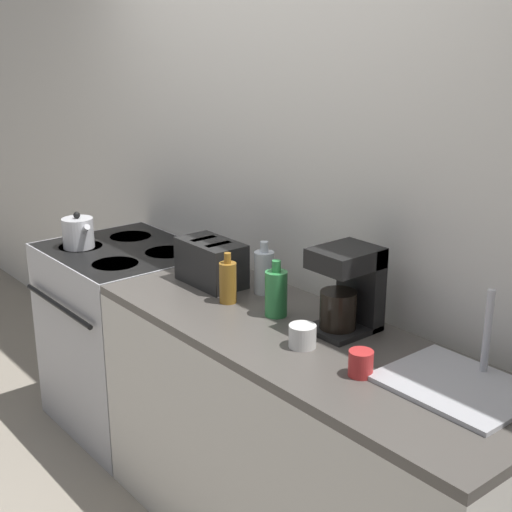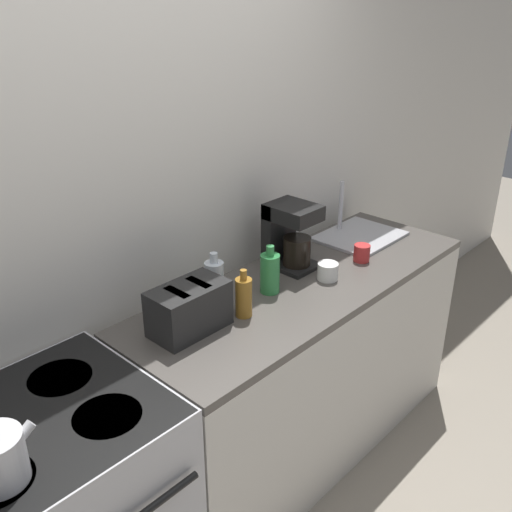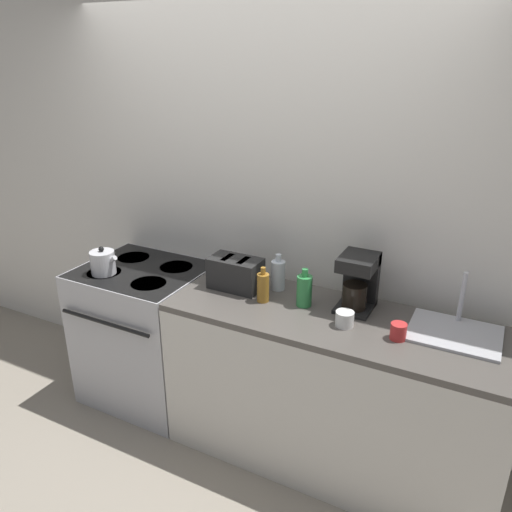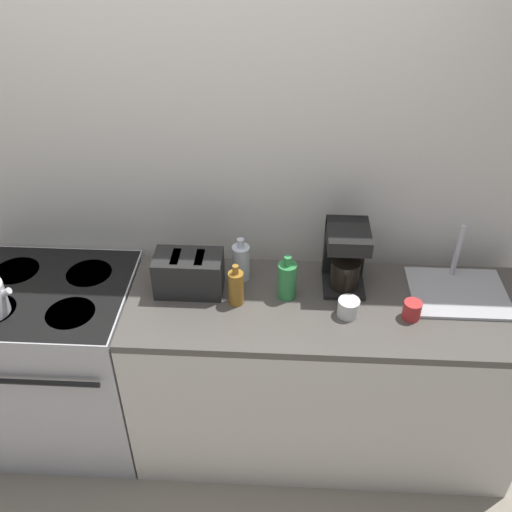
# 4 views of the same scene
# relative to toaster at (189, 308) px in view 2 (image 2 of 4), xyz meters

# --- Properties ---
(wall_back) EXTENTS (8.00, 0.05, 2.60)m
(wall_back) POSITION_rel_toaster_xyz_m (-0.01, 0.34, 0.27)
(wall_back) COLOR silver
(wall_back) RESTS_ON ground_plane
(counter_block) EXTENTS (1.80, 0.62, 0.93)m
(counter_block) POSITION_rel_toaster_xyz_m (0.63, -0.07, -0.56)
(counter_block) COLOR silver
(counter_block) RESTS_ON ground_plane
(toaster) EXTENTS (0.30, 0.17, 0.18)m
(toaster) POSITION_rel_toaster_xyz_m (0.00, 0.00, 0.00)
(toaster) COLOR black
(toaster) RESTS_ON counter_block
(coffee_maker) EXTENTS (0.19, 0.23, 0.31)m
(coffee_maker) POSITION_rel_toaster_xyz_m (0.69, 0.10, 0.07)
(coffee_maker) COLOR black
(coffee_maker) RESTS_ON counter_block
(sink_tray) EXTENTS (0.43, 0.35, 0.28)m
(sink_tray) POSITION_rel_toaster_xyz_m (1.21, 0.04, -0.08)
(sink_tray) COLOR #B7B7BC
(sink_tray) RESTS_ON counter_block
(bottle_green) EXTENTS (0.08, 0.08, 0.22)m
(bottle_green) POSITION_rel_toaster_xyz_m (0.44, -0.02, -0.00)
(bottle_green) COLOR #338C47
(bottle_green) RESTS_ON counter_block
(bottle_amber) EXTENTS (0.07, 0.07, 0.20)m
(bottle_amber) POSITION_rel_toaster_xyz_m (0.22, -0.08, -0.01)
(bottle_amber) COLOR #9E6B23
(bottle_amber) RESTS_ON counter_block
(bottle_clear) EXTENTS (0.08, 0.08, 0.22)m
(bottle_clear) POSITION_rel_toaster_xyz_m (0.22, 0.10, -0.00)
(bottle_clear) COLOR silver
(bottle_clear) RESTS_ON counter_block
(cup_red) EXTENTS (0.08, 0.08, 0.08)m
(cup_red) POSITION_rel_toaster_xyz_m (0.97, -0.13, -0.05)
(cup_red) COLOR red
(cup_red) RESTS_ON counter_block
(cup_white) EXTENTS (0.09, 0.09, 0.08)m
(cup_white) POSITION_rel_toaster_xyz_m (0.70, -0.13, -0.05)
(cup_white) COLOR white
(cup_white) RESTS_ON counter_block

